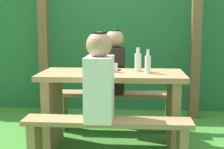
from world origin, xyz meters
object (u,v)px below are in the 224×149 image
at_px(bench_near, 107,134).
at_px(drinking_glass, 114,68).
at_px(picnic_table, 112,97).
at_px(cell_phone, 115,70).
at_px(bottle_left, 138,61).
at_px(bottle_right, 148,64).
at_px(bench_far, 115,103).
at_px(person_black_coat, 115,64).
at_px(person_white_shirt, 99,80).

bearing_deg(bench_near, drinking_glass, 88.00).
xyz_separation_m(picnic_table, cell_phone, (0.02, 0.10, 0.25)).
xyz_separation_m(bottle_left, bottle_right, (0.09, -0.13, -0.01)).
xyz_separation_m(bench_near, bench_far, (0.00, 1.08, 0.00)).
distance_m(picnic_table, person_black_coat, 0.60).
bearing_deg(bench_near, person_black_coat, 90.58).
bearing_deg(bottle_left, bottle_right, -54.15).
bearing_deg(bottle_left, person_white_shirt, -116.87).
height_order(drinking_glass, bottle_right, bottle_right).
bearing_deg(cell_phone, bottle_right, 1.89).
bearing_deg(bottle_left, bench_near, -111.98).
distance_m(bench_far, person_black_coat, 0.46).
distance_m(picnic_table, drinking_glass, 0.29).
bearing_deg(drinking_glass, cell_phone, 88.14).
bearing_deg(bottle_right, bench_near, -124.78).
bearing_deg(cell_phone, person_black_coat, 120.16).
bearing_deg(bottle_right, bottle_left, 125.85).
relative_size(person_black_coat, drinking_glass, 8.22).
distance_m(bench_near, bottle_right, 0.81).
distance_m(bench_far, bottle_right, 0.86).
relative_size(picnic_table, person_white_shirt, 1.95).
relative_size(person_black_coat, cell_phone, 5.14).
bearing_deg(person_white_shirt, picnic_table, 83.29).
bearing_deg(person_white_shirt, person_black_coat, 87.21).
height_order(person_black_coat, drinking_glass, person_black_coat).
distance_m(person_black_coat, cell_phone, 0.43).
relative_size(drinking_glass, cell_phone, 0.62).
bearing_deg(person_black_coat, drinking_glass, -86.70).
bearing_deg(drinking_glass, bottle_left, 17.68).
relative_size(bench_far, bottle_right, 6.06).
bearing_deg(bottle_right, person_white_shirt, -129.57).
distance_m(person_black_coat, drinking_glass, 0.52).
bearing_deg(bench_far, drinking_glass, -87.90).
distance_m(bench_far, cell_phone, 0.62).
bearing_deg(bench_near, bottle_right, 55.22).
bearing_deg(drinking_glass, picnic_table, -144.04).
distance_m(bottle_right, cell_phone, 0.36).
relative_size(person_white_shirt, person_black_coat, 1.00).
height_order(person_white_shirt, bottle_left, person_white_shirt).
distance_m(person_white_shirt, cell_phone, 0.64).
relative_size(bench_near, person_white_shirt, 1.95).
bearing_deg(person_white_shirt, bench_near, -3.02).
relative_size(picnic_table, bottle_left, 5.90).
height_order(picnic_table, bottle_left, bottle_left).
xyz_separation_m(drinking_glass, bottle_right, (0.33, -0.05, 0.05)).
xyz_separation_m(bench_far, bottle_left, (0.25, -0.45, 0.54)).
distance_m(person_white_shirt, bottle_right, 0.65).
xyz_separation_m(person_white_shirt, drinking_glass, (0.08, 0.55, 0.02)).
bearing_deg(bench_near, picnic_table, 90.00).
xyz_separation_m(bench_far, person_black_coat, (-0.01, -0.00, 0.46)).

